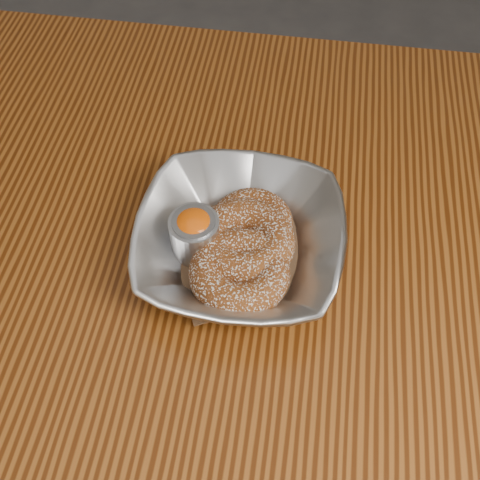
# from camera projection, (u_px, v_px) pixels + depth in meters

# --- Properties ---
(ground_plane) EXTENTS (4.00, 4.00, 0.00)m
(ground_plane) POSITION_uv_depth(u_px,v_px,m) (276.00, 444.00, 1.24)
(ground_plane) COLOR #565659
(ground_plane) RESTS_ON ground
(table) EXTENTS (1.20, 0.80, 0.75)m
(table) POSITION_uv_depth(u_px,v_px,m) (304.00, 303.00, 0.70)
(table) COLOR brown
(table) RESTS_ON ground_plane
(serving_bowl) EXTENTS (0.22, 0.22, 0.05)m
(serving_bowl) POSITION_uv_depth(u_px,v_px,m) (240.00, 241.00, 0.60)
(serving_bowl) COLOR #B2B4B9
(serving_bowl) RESTS_ON table
(parchment) EXTENTS (0.19, 0.19, 0.00)m
(parchment) POSITION_uv_depth(u_px,v_px,m) (240.00, 251.00, 0.62)
(parchment) COLOR brown
(parchment) RESTS_ON table
(donut_back) EXTENTS (0.11, 0.11, 0.03)m
(donut_back) POSITION_uv_depth(u_px,v_px,m) (252.00, 222.00, 0.62)
(donut_back) COLOR brown
(donut_back) RESTS_ON parchment
(donut_front) EXTENTS (0.12, 0.12, 0.04)m
(donut_front) POSITION_uv_depth(u_px,v_px,m) (239.00, 272.00, 0.58)
(donut_front) COLOR brown
(donut_front) RESTS_ON parchment
(donut_extra) EXTENTS (0.14, 0.14, 0.04)m
(donut_extra) POSITION_uv_depth(u_px,v_px,m) (243.00, 242.00, 0.60)
(donut_extra) COLOR brown
(donut_extra) RESTS_ON parchment
(ramekin) EXTENTS (0.05, 0.05, 0.06)m
(ramekin) POSITION_uv_depth(u_px,v_px,m) (195.00, 233.00, 0.60)
(ramekin) COLOR #B2B4B9
(ramekin) RESTS_ON table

